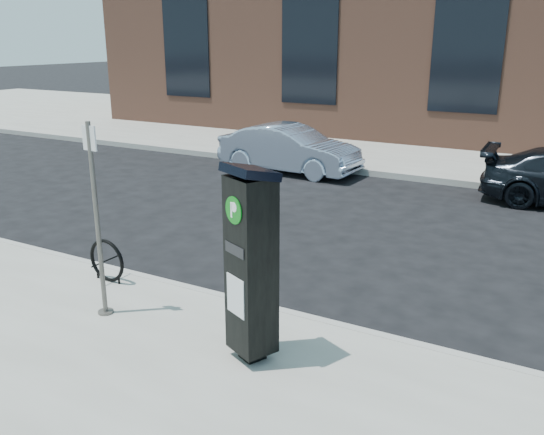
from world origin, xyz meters
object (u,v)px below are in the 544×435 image
Objects in this scene: sign_pole at (97,223)px; car_silver at (289,149)px; bike_rack at (107,261)px; parking_kiosk at (251,263)px.

sign_pole is 0.63× the size of car_silver.
bike_rack is at bearing -168.17° from car_silver.
parking_kiosk is 9.45m from car_silver.
parking_kiosk is 3.39× the size of bike_rack.
sign_pole is 1.32m from bike_rack.
car_silver is (-1.22, 7.80, 0.16)m from bike_rack.
car_silver is at bearing 100.09° from bike_rack.
sign_pole is at bearing -164.57° from car_silver.
parking_kiosk is 2.97m from bike_rack.
car_silver reaches higher than bike_rack.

